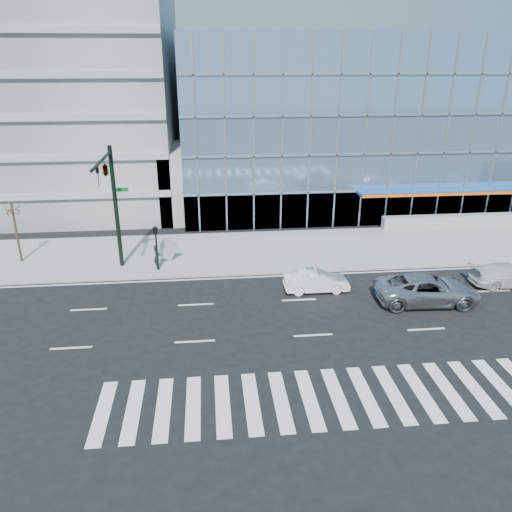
% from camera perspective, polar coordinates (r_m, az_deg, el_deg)
% --- Properties ---
extents(ground, '(160.00, 160.00, 0.00)m').
position_cam_1_polar(ground, '(29.35, 4.93, -5.02)').
color(ground, black).
rests_on(ground, ground).
extents(sidewalk, '(120.00, 8.00, 0.15)m').
position_cam_1_polar(sidewalk, '(36.53, 2.69, 0.72)').
color(sidewalk, gray).
rests_on(sidewalk, ground).
extents(theatre_building, '(42.00, 26.00, 15.00)m').
position_cam_1_polar(theatre_building, '(55.42, 15.00, 15.21)').
color(theatre_building, '#749AC2').
rests_on(theatre_building, ground).
extents(parking_garage, '(24.00, 24.00, 20.00)m').
position_cam_1_polar(parking_garage, '(53.90, -22.80, 16.81)').
color(parking_garage, gray).
rests_on(parking_garage, ground).
extents(ramp_block, '(6.00, 8.00, 6.00)m').
position_cam_1_polar(ramp_block, '(44.89, -6.80, 8.52)').
color(ramp_block, gray).
rests_on(ramp_block, ground).
extents(traffic_signal, '(1.14, 5.74, 8.00)m').
position_cam_1_polar(traffic_signal, '(31.63, -16.48, 8.06)').
color(traffic_signal, black).
rests_on(traffic_signal, sidewalk).
extents(ped_signal_post, '(0.30, 0.33, 3.00)m').
position_cam_1_polar(ped_signal_post, '(32.76, -11.34, 1.63)').
color(ped_signal_post, black).
rests_on(ped_signal_post, sidewalk).
extents(street_tree_near, '(1.10, 1.10, 4.23)m').
position_cam_1_polar(street_tree_near, '(36.84, -26.09, 4.74)').
color(street_tree_near, '#332319').
rests_on(street_tree_near, sidewalk).
extents(silver_suv, '(6.07, 3.06, 1.65)m').
position_cam_1_polar(silver_suv, '(30.27, 18.96, -3.61)').
color(silver_suv, '#AAA9AE').
rests_on(silver_suv, ground).
extents(white_suv, '(4.65, 1.90, 1.35)m').
position_cam_1_polar(white_suv, '(34.55, 26.87, -1.94)').
color(white_suv, silver).
rests_on(white_suv, ground).
extents(white_sedan, '(3.91, 1.37, 1.29)m').
position_cam_1_polar(white_sedan, '(30.27, 6.90, -2.88)').
color(white_sedan, white).
rests_on(white_sedan, ground).
extents(pedestrian, '(0.54, 0.68, 1.63)m').
position_cam_1_polar(pedestrian, '(33.49, -11.27, -0.07)').
color(pedestrian, black).
rests_on(pedestrian, sidewalk).
extents(tilted_panel, '(1.64, 0.88, 1.81)m').
position_cam_1_polar(tilted_panel, '(34.39, -10.09, 0.77)').
color(tilted_panel, '#A8A8A8').
rests_on(tilted_panel, sidewalk).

